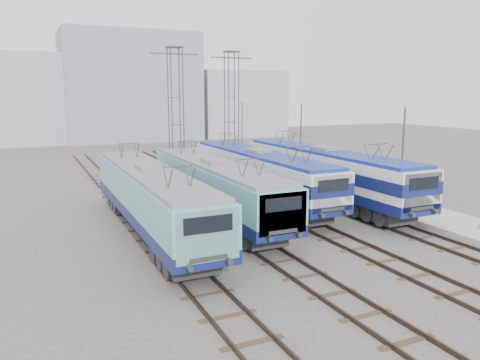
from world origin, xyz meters
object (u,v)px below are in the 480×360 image
mast_front (402,163)px  catenary_tower_west (176,107)px  locomotive_far_left (151,196)px  mast_mid (301,145)px  catenary_tower_east (232,106)px  locomotive_center_left (215,185)px  mast_rear (242,134)px  locomotive_far_right (325,170)px  locomotive_center_right (259,171)px

mast_front → catenary_tower_west: bearing=113.3°
locomotive_far_left → mast_front: (15.35, -2.77, 1.23)m
mast_mid → catenary_tower_east: bearing=101.9°
catenary_tower_west → mast_front: 22.00m
locomotive_center_left → mast_mid: size_ratio=2.51×
catenary_tower_east → mast_rear: bearing=43.6°
mast_front → mast_mid: same height
locomotive_far_right → mast_rear: (1.85, 18.39, 1.10)m
locomotive_far_right → mast_front: bearing=-71.7°
locomotive_far_left → locomotive_center_left: (4.50, 1.77, -0.08)m
locomotive_center_left → mast_mid: mast_mid is taller
locomotive_far_left → locomotive_center_right: bearing=26.8°
locomotive_center_left → mast_front: size_ratio=2.51×
locomotive_center_right → mast_front: bearing=-49.1°
locomotive_center_right → catenary_tower_east: catenary_tower_east is taller
locomotive_center_left → mast_mid: (10.85, 7.46, 1.31)m
locomotive_center_right → catenary_tower_west: (-2.25, 12.68, 4.31)m
locomotive_center_right → catenary_tower_west: catenary_tower_west is taller
locomotive_far_left → mast_mid: bearing=31.0°
locomotive_center_right → locomotive_far_right: (4.50, -1.71, 0.08)m
locomotive_far_right → mast_mid: (1.85, 6.39, 1.10)m
catenary_tower_west → mast_mid: 12.16m
locomotive_far_right → mast_rear: bearing=84.3°
mast_rear → locomotive_far_left: bearing=-125.9°
locomotive_center_left → catenary_tower_east: (8.75, 17.46, 4.45)m
locomotive_center_left → locomotive_far_left: bearing=-158.6°
locomotive_far_right → mast_mid: bearing=73.9°
catenary_tower_west → locomotive_far_left: bearing=-111.4°
catenary_tower_east → mast_rear: size_ratio=1.71×
locomotive_far_left → mast_front: bearing=-10.2°
locomotive_far_right → catenary_tower_east: (-0.25, 16.39, 4.24)m
catenary_tower_east → mast_mid: 10.69m
locomotive_center_left → catenary_tower_east: size_ratio=1.46×
locomotive_far_right → locomotive_center_right: bearing=159.1°
locomotive_center_left → catenary_tower_east: 20.03m
locomotive_far_right → mast_rear: 18.52m
locomotive_center_right → mast_rear: mast_rear is taller
catenary_tower_west → catenary_tower_east: (6.50, 2.00, 0.00)m
locomotive_far_left → catenary_tower_east: bearing=55.4°
locomotive_far_left → locomotive_far_right: (13.50, 2.84, 0.13)m
locomotive_center_right → mast_mid: size_ratio=2.61×
catenary_tower_west → catenary_tower_east: bearing=17.1°
locomotive_center_right → locomotive_far_right: 4.82m
locomotive_center_right → catenary_tower_east: bearing=73.9°
locomotive_far_left → mast_front: size_ratio=2.61×
locomotive_far_left → mast_rear: bearing=54.1°
locomotive_center_left → mast_rear: bearing=60.9°
locomotive_center_right → locomotive_center_left: bearing=-148.2°
locomotive_center_right → mast_rear: (6.35, 16.68, 1.17)m
catenary_tower_east → mast_front: bearing=-84.5°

